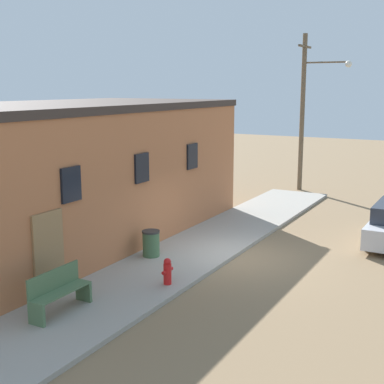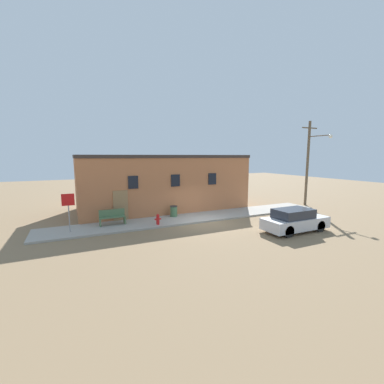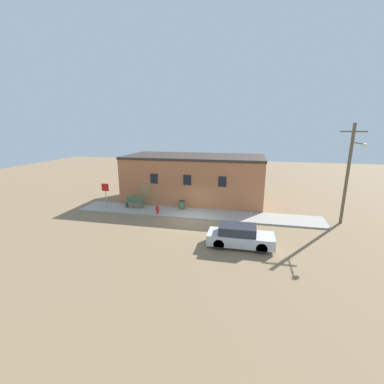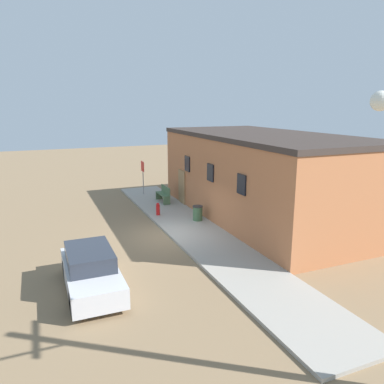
{
  "view_description": "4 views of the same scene",
  "coord_description": "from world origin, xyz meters",
  "px_view_note": "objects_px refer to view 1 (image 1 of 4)",
  "views": [
    {
      "loc": [
        -14.4,
        -6.41,
        5.17
      ],
      "look_at": [
        -0.32,
        1.37,
        1.98
      ],
      "focal_mm": 50.0,
      "sensor_mm": 36.0,
      "label": 1
    },
    {
      "loc": [
        -8.16,
        -15.17,
        4.56
      ],
      "look_at": [
        -0.32,
        1.37,
        1.98
      ],
      "focal_mm": 24.0,
      "sensor_mm": 36.0,
      "label": 2
    },
    {
      "loc": [
        4.26,
        -19.45,
        7.34
      ],
      "look_at": [
        -0.32,
        1.37,
        1.98
      ],
      "focal_mm": 24.0,
      "sensor_mm": 36.0,
      "label": 3
    },
    {
      "loc": [
        16.08,
        -5.49,
        6.14
      ],
      "look_at": [
        -0.32,
        1.37,
        1.98
      ],
      "focal_mm": 35.0,
      "sensor_mm": 36.0,
      "label": 4
    }
  ],
  "objects_px": {
    "bench": "(59,292)",
    "trash_bin": "(151,243)",
    "fire_hydrant": "(167,271)",
    "utility_pole": "(306,106)"
  },
  "relations": [
    {
      "from": "fire_hydrant",
      "to": "bench",
      "type": "bearing_deg",
      "value": 155.17
    },
    {
      "from": "fire_hydrant",
      "to": "trash_bin",
      "type": "height_order",
      "value": "trash_bin"
    },
    {
      "from": "trash_bin",
      "to": "utility_pole",
      "type": "relative_size",
      "value": 0.1
    },
    {
      "from": "trash_bin",
      "to": "fire_hydrant",
      "type": "bearing_deg",
      "value": -136.68
    },
    {
      "from": "bench",
      "to": "utility_pole",
      "type": "xyz_separation_m",
      "value": [
        17.51,
        -0.2,
        3.59
      ]
    },
    {
      "from": "fire_hydrant",
      "to": "trash_bin",
      "type": "xyz_separation_m",
      "value": [
        1.76,
        1.66,
        0.05
      ]
    },
    {
      "from": "bench",
      "to": "trash_bin",
      "type": "bearing_deg",
      "value": 5.34
    },
    {
      "from": "bench",
      "to": "trash_bin",
      "type": "height_order",
      "value": "bench"
    },
    {
      "from": "fire_hydrant",
      "to": "bench",
      "type": "height_order",
      "value": "bench"
    },
    {
      "from": "bench",
      "to": "trash_bin",
      "type": "distance_m",
      "value": 4.46
    }
  ]
}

